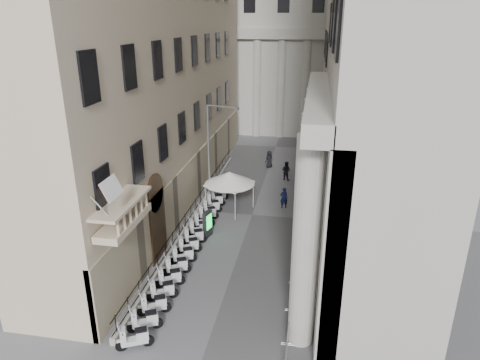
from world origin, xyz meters
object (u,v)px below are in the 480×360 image
(pedestrian_a, at_px, (284,198))
(info_kiosk, at_px, (208,224))
(security_tent, at_px, (226,175))
(street_lamp, at_px, (212,148))
(pedestrian_b, at_px, (286,171))
(scooter_0, at_px, (136,348))

(pedestrian_a, bearing_deg, info_kiosk, 31.55)
(security_tent, distance_m, street_lamp, 2.50)
(pedestrian_a, bearing_deg, pedestrian_b, -105.90)
(street_lamp, bearing_deg, pedestrian_b, 69.35)
(scooter_0, bearing_deg, pedestrian_b, -38.09)
(security_tent, bearing_deg, street_lamp, -167.36)
(street_lamp, xyz_separation_m, pedestrian_a, (5.64, 0.69, -4.07))
(scooter_0, height_order, security_tent, security_tent)
(security_tent, relative_size, info_kiosk, 2.05)
(pedestrian_b, bearing_deg, street_lamp, 74.38)
(scooter_0, height_order, pedestrian_a, pedestrian_a)
(info_kiosk, xyz_separation_m, pedestrian_b, (4.53, 12.24, -0.06))
(info_kiosk, xyz_separation_m, pedestrian_a, (4.83, 5.79, -0.10))
(street_lamp, distance_m, pedestrian_a, 6.99)
(info_kiosk, relative_size, pedestrian_a, 1.11)
(scooter_0, height_order, pedestrian_b, pedestrian_b)
(security_tent, bearing_deg, pedestrian_a, 5.75)
(pedestrian_b, bearing_deg, security_tent, 79.15)
(info_kiosk, relative_size, pedestrian_b, 1.05)
(pedestrian_a, distance_m, pedestrian_b, 6.46)
(street_lamp, bearing_deg, scooter_0, -73.42)
(security_tent, relative_size, street_lamp, 0.47)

